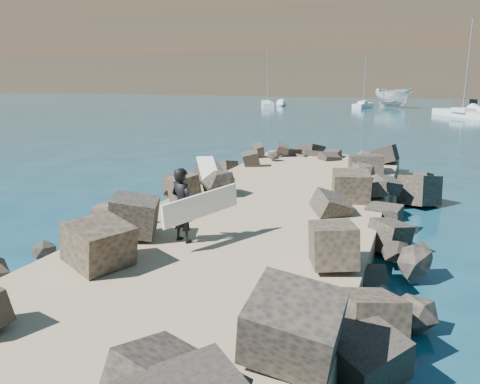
% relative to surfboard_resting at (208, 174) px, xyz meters
% --- Properties ---
extents(ground, '(800.00, 800.00, 0.00)m').
position_rel_surfboard_resting_xyz_m(ground, '(2.53, -2.73, -1.04)').
color(ground, '#0F384C').
rests_on(ground, ground).
extents(jetty, '(6.00, 26.00, 0.60)m').
position_rel_surfboard_resting_xyz_m(jetty, '(2.53, -4.73, -0.74)').
color(jetty, '#8C7759').
rests_on(jetty, ground).
extents(riprap_left, '(2.60, 22.00, 1.00)m').
position_rel_surfboard_resting_xyz_m(riprap_left, '(-0.37, -4.23, -0.54)').
color(riprap_left, black).
rests_on(riprap_left, ground).
extents(riprap_right, '(2.60, 22.00, 1.00)m').
position_rel_surfboard_resting_xyz_m(riprap_right, '(5.43, -4.23, -0.54)').
color(riprap_right, black).
rests_on(riprap_right, ground).
extents(headland, '(360.00, 140.00, 32.00)m').
position_rel_surfboard_resting_xyz_m(headland, '(12.53, 157.27, 14.96)').
color(headland, '#2D4919').
rests_on(headland, ground).
extents(surfboard_resting, '(1.65, 2.21, 0.07)m').
position_rel_surfboard_resting_xyz_m(surfboard_resting, '(0.00, 0.00, 0.00)').
color(surfboard_resting, white).
rests_on(surfboard_resting, riprap_left).
extents(boat_imported, '(6.70, 7.20, 2.77)m').
position_rel_surfboard_resting_xyz_m(boat_imported, '(2.44, 56.04, 0.35)').
color(boat_imported, silver).
rests_on(boat_imported, ground).
extents(surfer_with_board, '(1.24, 1.85, 1.62)m').
position_rel_surfboard_resting_xyz_m(surfer_with_board, '(1.74, -4.93, 0.38)').
color(surfer_with_board, black).
rests_on(surfer_with_board, jetty).
extents(sailboat_b, '(2.33, 5.89, 7.08)m').
position_rel_surfboard_resting_xyz_m(sailboat_b, '(-1.27, 53.21, -0.69)').
color(sailboat_b, silver).
rests_on(sailboat_b, ground).
extents(sailboat_a, '(3.77, 6.80, 8.13)m').
position_rel_surfboard_resting_xyz_m(sailboat_a, '(-14.16, 50.44, -0.69)').
color(sailboat_a, silver).
rests_on(sailboat_a, ground).
extents(sailboat_c, '(5.90, 8.29, 10.11)m').
position_rel_surfboard_resting_xyz_m(sailboat_c, '(10.34, 41.95, -0.69)').
color(sailboat_c, silver).
rests_on(sailboat_c, ground).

